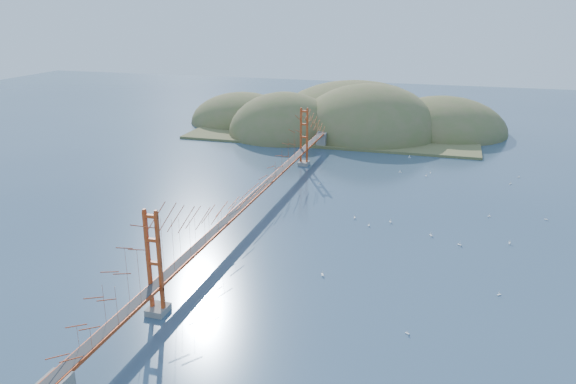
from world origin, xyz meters
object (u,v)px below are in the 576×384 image
(sailboat_2, at_px, (460,244))
(sailboat_0, at_px, (355,217))
(bridge, at_px, (253,172))
(sailboat_1, at_px, (390,221))

(sailboat_2, distance_m, sailboat_0, 16.61)
(bridge, bearing_deg, sailboat_0, 11.66)
(sailboat_2, bearing_deg, bridge, 174.67)
(sailboat_2, xyz_separation_m, sailboat_0, (-15.48, 6.00, -0.00))
(bridge, xyz_separation_m, sailboat_0, (15.20, 3.14, -6.86))
(sailboat_1, xyz_separation_m, sailboat_0, (-5.47, 0.18, -0.00))
(sailboat_2, bearing_deg, sailboat_1, 149.81)
(sailboat_2, relative_size, sailboat_0, 1.04)
(bridge, xyz_separation_m, sailboat_1, (20.67, 2.96, -6.86))
(bridge, xyz_separation_m, sailboat_2, (30.68, -2.87, -6.86))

